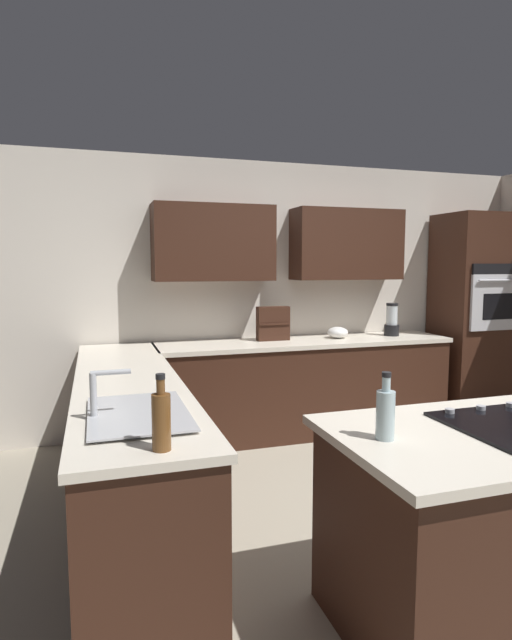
% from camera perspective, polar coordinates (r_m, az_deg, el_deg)
% --- Properties ---
extents(ground_plane, '(14.00, 14.00, 0.00)m').
position_cam_1_polar(ground_plane, '(3.75, 17.87, -19.63)').
color(ground_plane, '#9E937F').
extents(wall_back, '(6.00, 0.44, 2.60)m').
position_cam_1_polar(wall_back, '(5.16, 4.50, 4.08)').
color(wall_back, silver).
rests_on(wall_back, ground).
extents(lower_cabinets_back, '(2.80, 0.60, 0.86)m').
position_cam_1_polar(lower_cabinets_back, '(4.98, 5.47, -7.59)').
color(lower_cabinets_back, '#381E14').
rests_on(lower_cabinets_back, ground).
extents(countertop_back, '(2.84, 0.64, 0.04)m').
position_cam_1_polar(countertop_back, '(4.90, 5.53, -2.47)').
color(countertop_back, silver).
rests_on(countertop_back, lower_cabinets_back).
extents(lower_cabinets_side, '(0.60, 2.90, 0.86)m').
position_cam_1_polar(lower_cabinets_side, '(3.49, -13.93, -13.83)').
color(lower_cabinets_side, '#381E14').
rests_on(lower_cabinets_side, ground).
extents(countertop_side, '(0.64, 2.94, 0.04)m').
position_cam_1_polar(countertop_side, '(3.37, -14.13, -6.62)').
color(countertop_side, silver).
rests_on(countertop_side, lower_cabinets_side).
extents(wall_oven, '(0.80, 0.66, 2.14)m').
position_cam_1_polar(wall_oven, '(5.91, 23.25, 0.41)').
color(wall_oven, '#381E14').
rests_on(wall_oven, ground).
extents(sink_unit, '(0.46, 0.70, 0.23)m').
position_cam_1_polar(sink_unit, '(2.53, -13.15, -10.01)').
color(sink_unit, '#515456').
rests_on(sink_unit, countertop_side).
extents(blender, '(0.15, 0.15, 0.33)m').
position_cam_1_polar(blender, '(5.34, 14.86, -0.18)').
color(blender, black).
rests_on(blender, countertop_back).
extents(mixing_bowl, '(0.20, 0.20, 0.11)m').
position_cam_1_polar(mixing_bowl, '(5.05, 9.07, -1.38)').
color(mixing_bowl, white).
rests_on(mixing_bowl, countertop_back).
extents(spice_rack, '(0.31, 0.11, 0.32)m').
position_cam_1_polar(spice_rack, '(4.84, 1.91, -0.39)').
color(spice_rack, '#381E14').
rests_on(spice_rack, countertop_back).
extents(dish_soap_bottle, '(0.07, 0.07, 0.30)m').
position_cam_1_polar(dish_soap_bottle, '(2.04, -10.49, -10.83)').
color(dish_soap_bottle, brown).
rests_on(dish_soap_bottle, countertop_side).
extents(oil_bottle, '(0.08, 0.08, 0.28)m').
position_cam_1_polar(oil_bottle, '(2.20, 14.20, -9.96)').
color(oil_bottle, silver).
rests_on(oil_bottle, island_top).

